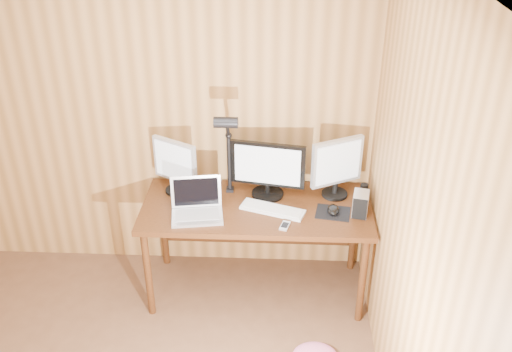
# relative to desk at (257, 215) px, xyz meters

# --- Properties ---
(room_shell) EXTENTS (4.00, 4.00, 4.00)m
(room_shell) POSITION_rel_desk_xyz_m (-0.93, -1.70, 0.62)
(room_shell) COLOR brown
(room_shell) RESTS_ON ground
(desk) EXTENTS (1.60, 0.70, 0.75)m
(desk) POSITION_rel_desk_xyz_m (0.00, 0.00, 0.00)
(desk) COLOR #44220E
(desk) RESTS_ON floor
(monitor_center) EXTENTS (0.53, 0.23, 0.41)m
(monitor_center) POSITION_rel_desk_xyz_m (0.07, 0.08, 0.34)
(monitor_center) COLOR black
(monitor_center) RESTS_ON desk
(monitor_left) EXTENTS (0.33, 0.20, 0.41)m
(monitor_left) POSITION_rel_desk_xyz_m (-0.59, 0.10, 0.34)
(monitor_left) COLOR black
(monitor_left) RESTS_ON desk
(monitor_right) EXTENTS (0.37, 0.21, 0.44)m
(monitor_right) POSITION_rel_desk_xyz_m (0.56, 0.10, 0.36)
(monitor_right) COLOR black
(monitor_right) RESTS_ON desk
(laptop) EXTENTS (0.38, 0.31, 0.25)m
(laptop) POSITION_rel_desk_xyz_m (-0.40, -0.18, 0.18)
(laptop) COLOR silver
(laptop) RESTS_ON desk
(keyboard) EXTENTS (0.46, 0.27, 0.02)m
(keyboard) POSITION_rel_desk_xyz_m (0.11, -0.13, 0.13)
(keyboard) COLOR white
(keyboard) RESTS_ON desk
(mousepad) EXTENTS (0.26, 0.22, 0.00)m
(mousepad) POSITION_rel_desk_xyz_m (0.53, -0.13, 0.12)
(mousepad) COLOR black
(mousepad) RESTS_ON desk
(mouse) EXTENTS (0.09, 0.13, 0.04)m
(mouse) POSITION_rel_desk_xyz_m (0.53, -0.13, 0.15)
(mouse) COLOR black
(mouse) RESTS_ON mousepad
(hard_drive) EXTENTS (0.13, 0.16, 0.16)m
(hard_drive) POSITION_rel_desk_xyz_m (0.71, -0.14, 0.20)
(hard_drive) COLOR silver
(hard_drive) RESTS_ON desk
(phone) EXTENTS (0.08, 0.11, 0.01)m
(phone) POSITION_rel_desk_xyz_m (0.20, -0.31, 0.13)
(phone) COLOR silver
(phone) RESTS_ON desk
(speaker) EXTENTS (0.05, 0.05, 0.13)m
(speaker) POSITION_rel_desk_xyz_m (0.75, 0.04, 0.19)
(speaker) COLOR black
(speaker) RESTS_ON desk
(desk_lamp) EXTENTS (0.16, 0.23, 0.69)m
(desk_lamp) POSITION_rel_desk_xyz_m (-0.20, 0.04, 0.55)
(desk_lamp) COLOR black
(desk_lamp) RESTS_ON desk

